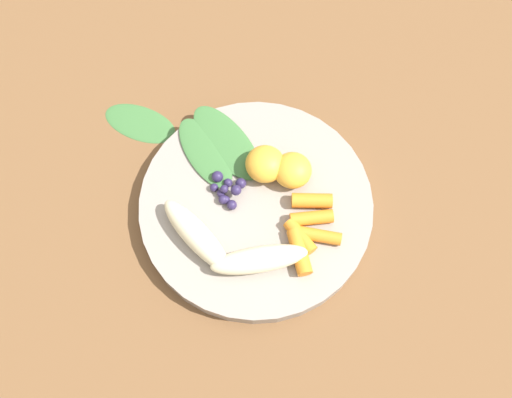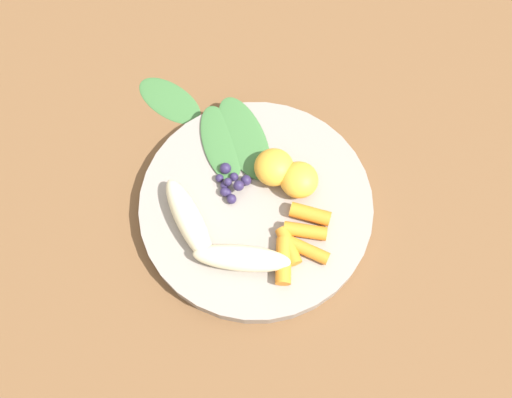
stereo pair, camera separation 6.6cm
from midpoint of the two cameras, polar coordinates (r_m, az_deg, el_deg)
The scene contains 15 objects.
ground_plane at distance 0.69m, azimuth -2.71°, elevation -1.42°, with size 2.40×2.40×0.00m, color brown.
bowl at distance 0.68m, azimuth -2.76°, elevation -1.05°, with size 0.29×0.29×0.02m, color gray.
banana_peeled_left at distance 0.63m, azimuth -2.67°, elevation -6.68°, with size 0.11×0.03×0.03m, color beige.
banana_peeled_right at distance 0.65m, azimuth -9.13°, elevation -4.08°, with size 0.11×0.03×0.03m, color beige.
orange_segment_near at distance 0.67m, azimuth -1.84°, elevation 3.33°, with size 0.05×0.05×0.04m, color #F4A833.
orange_segment_far at distance 0.67m, azimuth 1.02°, elevation 2.67°, with size 0.05×0.05×0.04m, color #F4A833.
carrot_front at distance 0.64m, azimuth 1.62°, elevation -5.90°, with size 0.02×0.02×0.05m, color orange.
carrot_mid_left at distance 0.65m, azimuth 1.72°, elevation -4.28°, with size 0.02×0.02×0.05m, color orange.
carrot_mid_right at distance 0.65m, azimuth 3.45°, elevation -4.13°, with size 0.02×0.02×0.06m, color orange.
carrot_rear at distance 0.65m, azimuth 2.96°, elevation -2.33°, with size 0.02×0.02×0.05m, color orange.
carrot_small at distance 0.66m, azimuth 3.02°, elevation -0.52°, with size 0.02×0.02×0.05m, color orange.
blueberry_pile at distance 0.67m, azimuth -5.82°, elevation 0.66°, with size 0.05×0.04×0.02m.
kale_leaf_left at distance 0.71m, azimuth -5.78°, elevation 5.60°, with size 0.13×0.05×0.01m, color #3D7038.
kale_leaf_right at distance 0.70m, azimuth -7.99°, elevation 4.51°, with size 0.11×0.05×0.01m, color #3D7038.
kale_leaf_stray at distance 0.77m, azimuth -14.42°, elevation 7.44°, with size 0.10×0.05×0.01m, color #3D7038.
Camera 1 is at (-0.25, -0.01, 0.65)m, focal length 38.48 mm.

